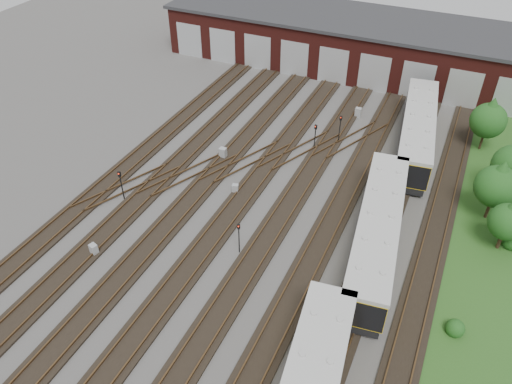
% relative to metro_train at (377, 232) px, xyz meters
% --- Properties ---
extents(ground, '(120.00, 120.00, 0.00)m').
position_rel_metro_train_xyz_m(ground, '(-10.00, -7.26, -2.07)').
color(ground, '#454340').
rests_on(ground, ground).
extents(track_network, '(30.40, 70.00, 0.33)m').
position_rel_metro_train_xyz_m(track_network, '(-10.17, -6.67, -1.96)').
color(track_network, black).
rests_on(track_network, ground).
extents(maintenance_shed, '(51.00, 12.50, 6.35)m').
position_rel_metro_train_xyz_m(maintenance_shed, '(-10.01, 32.72, 1.14)').
color(maintenance_shed, '#4A1612').
rests_on(maintenance_shed, ground).
extents(grass_verge, '(8.00, 55.00, 0.05)m').
position_rel_metro_train_xyz_m(grass_verge, '(9.00, 2.74, -2.04)').
color(grass_verge, '#234C19').
rests_on(grass_verge, ground).
extents(metro_train, '(4.94, 48.66, 3.39)m').
position_rel_metro_train_xyz_m(metro_train, '(0.00, 0.00, 0.00)').
color(metro_train, black).
rests_on(metro_train, ground).
extents(signal_mast_0, '(0.27, 0.25, 3.02)m').
position_rel_metro_train_xyz_m(signal_mast_0, '(-21.26, -2.78, -0.13)').
color(signal_mast_0, black).
rests_on(signal_mast_0, ground).
extents(signal_mast_1, '(0.27, 0.26, 2.70)m').
position_rel_metro_train_xyz_m(signal_mast_1, '(-9.01, 11.87, -0.32)').
color(signal_mast_1, black).
rests_on(signal_mast_1, ground).
extents(signal_mast_2, '(0.25, 0.23, 3.00)m').
position_rel_metro_train_xyz_m(signal_mast_2, '(-7.17, 14.01, -0.15)').
color(signal_mast_2, black).
rests_on(signal_mast_2, ground).
extents(signal_mast_3, '(0.24, 0.22, 2.84)m').
position_rel_metro_train_xyz_m(signal_mast_3, '(-9.36, -4.34, -0.26)').
color(signal_mast_3, black).
rests_on(signal_mast_3, ground).
extents(relay_cabinet_0, '(0.68, 0.62, 0.95)m').
position_rel_metro_train_xyz_m(relay_cabinet_0, '(-19.33, -9.14, -1.59)').
color(relay_cabinet_0, '#979A9C').
rests_on(relay_cabinet_0, ground).
extents(relay_cabinet_1, '(0.62, 0.56, 0.88)m').
position_rel_metro_train_xyz_m(relay_cabinet_1, '(-12.95, 2.17, -1.63)').
color(relay_cabinet_1, '#979A9C').
rests_on(relay_cabinet_1, ground).
extents(relay_cabinet_2, '(0.66, 0.55, 1.09)m').
position_rel_metro_train_xyz_m(relay_cabinet_2, '(-16.50, 6.61, -1.52)').
color(relay_cabinet_2, '#979A9C').
rests_on(relay_cabinet_2, ground).
extents(relay_cabinet_3, '(0.64, 0.54, 1.07)m').
position_rel_metro_train_xyz_m(relay_cabinet_3, '(-6.78, 19.89, -1.53)').
color(relay_cabinet_3, '#979A9C').
rests_on(relay_cabinet_3, ground).
extents(relay_cabinet_4, '(0.61, 0.52, 0.97)m').
position_rel_metro_train_xyz_m(relay_cabinet_4, '(0.13, 9.84, -1.58)').
color(relay_cabinet_4, '#979A9C').
rests_on(relay_cabinet_4, ground).
extents(tree_0, '(3.42, 3.42, 5.66)m').
position_rel_metro_train_xyz_m(tree_0, '(6.00, 18.66, 1.57)').
color(tree_0, '#352518').
rests_on(tree_0, ground).
extents(tree_1, '(3.44, 3.44, 5.70)m').
position_rel_metro_train_xyz_m(tree_1, '(7.45, 7.84, 1.60)').
color(tree_1, '#352518').
rests_on(tree_1, ground).
extents(tree_3, '(2.86, 2.86, 4.74)m').
position_rel_metro_train_xyz_m(tree_3, '(8.62, 4.40, 0.97)').
color(tree_3, '#352518').
rests_on(tree_3, ground).
extents(bush_0, '(1.24, 1.24, 1.24)m').
position_rel_metro_train_xyz_m(bush_0, '(6.59, -5.14, -1.45)').
color(bush_0, '#184213').
rests_on(bush_0, ground).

